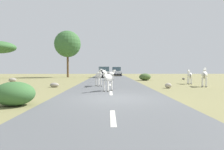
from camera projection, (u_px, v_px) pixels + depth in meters
ground_plane at (115, 99)px, 10.04m from camera, size 90.00×90.00×0.00m
road at (111, 98)px, 10.04m from camera, size 6.00×64.00×0.05m
lane_markings at (112, 101)px, 9.04m from camera, size 0.16×56.00×0.01m
zebra_0 at (108, 78)px, 13.00m from camera, size 0.82×1.43×1.43m
zebra_1 at (189, 75)px, 19.56m from camera, size 0.60×1.53×1.46m
zebra_2 at (99, 75)px, 16.64m from camera, size 0.78×1.52×1.49m
zebra_3 at (205, 75)px, 16.70m from camera, size 1.07×1.63×1.67m
zebra_4 at (112, 74)px, 24.88m from camera, size 1.09×1.20×1.36m
car_0 at (104, 72)px, 32.97m from camera, size 2.28×4.46×1.74m
car_1 at (116, 72)px, 39.69m from camera, size 2.08×4.37×1.74m
tree_3 at (68, 44)px, 34.01m from camera, size 4.48×4.48×7.91m
bush_0 at (15, 94)px, 8.23m from camera, size 1.65×1.48×0.99m
bush_1 at (145, 77)px, 25.30m from camera, size 1.47×1.32×0.88m
rock_0 at (168, 86)px, 15.43m from camera, size 0.52×0.47×0.41m
rock_2 at (184, 79)px, 26.59m from camera, size 0.37×0.35×0.30m
rock_3 at (12, 80)px, 22.04m from camera, size 0.81×0.65×0.49m
rock_4 at (54, 85)px, 16.22m from camera, size 0.73×0.53×0.37m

